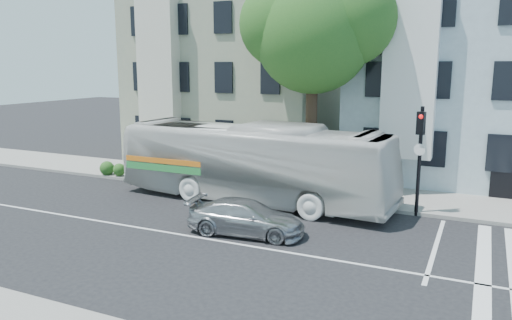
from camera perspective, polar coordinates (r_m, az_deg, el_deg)
The scene contains 9 objects.
ground at distance 17.59m, azimuth -2.88°, elevation -9.46°, with size 120.00×120.00×0.00m, color black.
sidewalk_far at distance 24.61m, azimuth 5.80°, elevation -3.38°, with size 80.00×4.00×0.15m, color gray.
building_left at distance 33.04m, azimuth -1.65°, elevation 9.81°, with size 12.00×10.00×11.00m, color gray.
building_right at distance 29.60m, azimuth 23.73°, elevation 8.79°, with size 12.00×10.00×11.00m, color #9DB1BB.
street_tree at distance 24.60m, azimuth 6.87°, elevation 14.81°, with size 7.30×5.90×11.10m.
bus at distance 22.29m, azimuth -0.40°, elevation -0.31°, with size 12.81×3.00×3.57m, color silver.
sedan at distance 18.28m, azimuth -1.13°, elevation -6.57°, with size 4.32×1.76×1.25m, color #A5A7AC.
hedge at distance 25.99m, azimuth -9.60°, elevation -1.75°, with size 8.50×0.84×0.70m, color #22581C, non-canonical shape.
traffic_signal at distance 20.90m, azimuth 18.23°, elevation 1.48°, with size 0.46×0.54×4.48m.
Camera 1 is at (7.70, -14.59, 6.10)m, focal length 35.00 mm.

